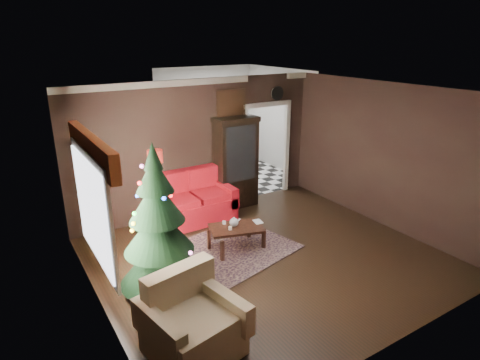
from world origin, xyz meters
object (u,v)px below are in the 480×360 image
armchair (193,320)px  coffee_table (236,237)px  christmas_tree (158,226)px  teapot (234,222)px  kitchen_table (228,168)px  curio_cabinet (236,165)px  loveseat (193,198)px  floor_lamp (158,196)px  wall_clock (277,93)px

armchair → coffee_table: armchair is taller
christmas_tree → teapot: size_ratio=12.81×
christmas_tree → kitchen_table: 4.91m
curio_cabinet → armchair: bearing=-127.9°
loveseat → christmas_tree: (-1.48, -1.95, 0.55)m
loveseat → curio_cabinet: 1.25m
loveseat → floor_lamp: bearing=-158.3°
teapot → wall_clock: wall_clock is taller
coffee_table → wall_clock: (2.23, 1.88, 2.16)m
floor_lamp → wall_clock: size_ratio=5.45×
curio_cabinet → armchair: curio_cabinet is taller
armchair → kitchen_table: bearing=44.9°
loveseat → teapot: size_ratio=9.49×
loveseat → coffee_table: 1.51m
armchair → coffee_table: (1.76, 1.89, -0.24)m
christmas_tree → teapot: christmas_tree is taller
christmas_tree → wall_clock: size_ratio=7.17×
kitchen_table → wall_clock: bearing=-66.3°
loveseat → armchair: bearing=-116.0°
coffee_table → teapot: bearing=122.6°
floor_lamp → wall_clock: 3.65m
loveseat → floor_lamp: 0.99m
wall_clock → kitchen_table: bearing=113.7°
armchair → teapot: bearing=37.3°
coffee_table → wall_clock: wall_clock is taller
christmas_tree → kitchen_table: bearing=47.7°
wall_clock → floor_lamp: bearing=-167.0°
floor_lamp → wall_clock: bearing=13.0°
curio_cabinet → kitchen_table: bearing=65.6°
coffee_table → kitchen_table: kitchen_table is taller
floor_lamp → christmas_tree: bearing=-110.8°
floor_lamp → kitchen_table: 3.36m
loveseat → kitchen_table: size_ratio=2.27×
armchair → kitchen_table: 6.08m
floor_lamp → teapot: bearing=-48.9°
floor_lamp → armchair: size_ratio=1.71×
loveseat → christmas_tree: christmas_tree is taller
loveseat → coffee_table: bearing=-85.5°
christmas_tree → armchair: 1.55m
floor_lamp → armchair: bearing=-104.4°
christmas_tree → teapot: 1.73m
christmas_tree → teapot: bearing=17.9°
christmas_tree → coffee_table: christmas_tree is taller
curio_cabinet → teapot: bearing=-122.5°
curio_cabinet → wall_clock: bearing=8.5°
wall_clock → loveseat: bearing=-170.3°
coffee_table → kitchen_table: size_ratio=1.23×
teapot → christmas_tree: bearing=-162.1°
loveseat → floor_lamp: floor_lamp is taller
loveseat → kitchen_table: loveseat is taller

